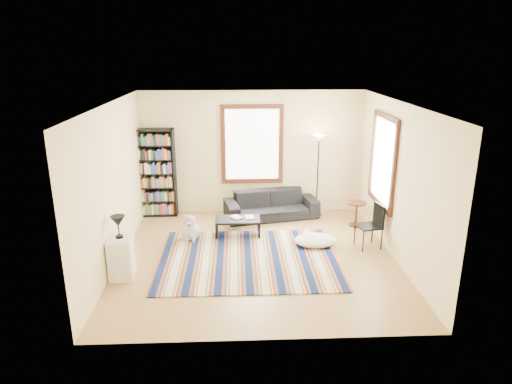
{
  "coord_description": "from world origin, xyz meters",
  "views": [
    {
      "loc": [
        -0.36,
        -7.64,
        3.68
      ],
      "look_at": [
        0.0,
        0.5,
        1.1
      ],
      "focal_mm": 32.0,
      "sensor_mm": 36.0,
      "label": 1
    }
  ],
  "objects_px": {
    "floor_cushion": "(315,240)",
    "sofa": "(271,205)",
    "bookshelf": "(155,173)",
    "dog": "(190,226)",
    "floor_lamp": "(318,176)",
    "folding_chair": "(369,226)",
    "side_table": "(356,214)",
    "white_cabinet": "(121,257)",
    "coffee_table": "(238,227)"
  },
  "relations": [
    {
      "from": "coffee_table",
      "to": "white_cabinet",
      "type": "bearing_deg",
      "value": -139.3
    },
    {
      "from": "bookshelf",
      "to": "dog",
      "type": "distance_m",
      "value": 1.85
    },
    {
      "from": "bookshelf",
      "to": "white_cabinet",
      "type": "height_order",
      "value": "bookshelf"
    },
    {
      "from": "bookshelf",
      "to": "floor_lamp",
      "type": "xyz_separation_m",
      "value": [
        3.63,
        -0.17,
        -0.07
      ]
    },
    {
      "from": "floor_cushion",
      "to": "folding_chair",
      "type": "relative_size",
      "value": 0.95
    },
    {
      "from": "bookshelf",
      "to": "floor_cushion",
      "type": "relative_size",
      "value": 2.44
    },
    {
      "from": "folding_chair",
      "to": "floor_lamp",
      "type": "bearing_deg",
      "value": 99.4
    },
    {
      "from": "coffee_table",
      "to": "side_table",
      "type": "xyz_separation_m",
      "value": [
        2.55,
        0.4,
        0.09
      ]
    },
    {
      "from": "floor_lamp",
      "to": "sofa",
      "type": "bearing_deg",
      "value": -174.52
    },
    {
      "from": "sofa",
      "to": "bookshelf",
      "type": "bearing_deg",
      "value": 162.32
    },
    {
      "from": "sofa",
      "to": "white_cabinet",
      "type": "height_order",
      "value": "white_cabinet"
    },
    {
      "from": "side_table",
      "to": "dog",
      "type": "height_order",
      "value": "dog"
    },
    {
      "from": "white_cabinet",
      "to": "side_table",
      "type": "bearing_deg",
      "value": 20.99
    },
    {
      "from": "sofa",
      "to": "floor_cushion",
      "type": "relative_size",
      "value": 2.52
    },
    {
      "from": "sofa",
      "to": "floor_cushion",
      "type": "distance_m",
      "value": 1.74
    },
    {
      "from": "floor_cushion",
      "to": "folding_chair",
      "type": "xyz_separation_m",
      "value": [
        1.0,
        -0.13,
        0.33
      ]
    },
    {
      "from": "floor_cushion",
      "to": "dog",
      "type": "bearing_deg",
      "value": 171.37
    },
    {
      "from": "coffee_table",
      "to": "folding_chair",
      "type": "bearing_deg",
      "value": -15.67
    },
    {
      "from": "white_cabinet",
      "to": "dog",
      "type": "height_order",
      "value": "white_cabinet"
    },
    {
      "from": "side_table",
      "to": "floor_lamp",
      "type": "bearing_deg",
      "value": 136.78
    },
    {
      "from": "bookshelf",
      "to": "white_cabinet",
      "type": "distance_m",
      "value": 3.02
    },
    {
      "from": "folding_chair",
      "to": "dog",
      "type": "relative_size",
      "value": 1.47
    },
    {
      "from": "sofa",
      "to": "folding_chair",
      "type": "relative_size",
      "value": 2.4
    },
    {
      "from": "floor_cushion",
      "to": "folding_chair",
      "type": "height_order",
      "value": "folding_chair"
    },
    {
      "from": "sofa",
      "to": "dog",
      "type": "relative_size",
      "value": 3.53
    },
    {
      "from": "floor_cushion",
      "to": "floor_lamp",
      "type": "height_order",
      "value": "floor_lamp"
    },
    {
      "from": "floor_cushion",
      "to": "sofa",
      "type": "bearing_deg",
      "value": 115.19
    },
    {
      "from": "bookshelf",
      "to": "floor_lamp",
      "type": "relative_size",
      "value": 1.08
    },
    {
      "from": "dog",
      "to": "bookshelf",
      "type": "bearing_deg",
      "value": 117.86
    },
    {
      "from": "bookshelf",
      "to": "folding_chair",
      "type": "height_order",
      "value": "bookshelf"
    },
    {
      "from": "floor_cushion",
      "to": "folding_chair",
      "type": "distance_m",
      "value": 1.06
    },
    {
      "from": "side_table",
      "to": "bookshelf",
      "type": "bearing_deg",
      "value": 168.79
    },
    {
      "from": "bookshelf",
      "to": "floor_cushion",
      "type": "bearing_deg",
      "value": -28.88
    },
    {
      "from": "folding_chair",
      "to": "bookshelf",
      "type": "bearing_deg",
      "value": 143.88
    },
    {
      "from": "coffee_table",
      "to": "dog",
      "type": "relative_size",
      "value": 1.54
    },
    {
      "from": "side_table",
      "to": "white_cabinet",
      "type": "distance_m",
      "value": 4.96
    },
    {
      "from": "floor_lamp",
      "to": "folding_chair",
      "type": "height_order",
      "value": "floor_lamp"
    },
    {
      "from": "floor_lamp",
      "to": "folding_chair",
      "type": "distance_m",
      "value": 1.99
    },
    {
      "from": "coffee_table",
      "to": "floor_lamp",
      "type": "distance_m",
      "value": 2.24
    },
    {
      "from": "sofa",
      "to": "side_table",
      "type": "relative_size",
      "value": 3.83
    },
    {
      "from": "sofa",
      "to": "floor_lamp",
      "type": "xyz_separation_m",
      "value": [
        1.04,
        0.1,
        0.63
      ]
    },
    {
      "from": "bookshelf",
      "to": "coffee_table",
      "type": "height_order",
      "value": "bookshelf"
    },
    {
      "from": "bookshelf",
      "to": "floor_lamp",
      "type": "bearing_deg",
      "value": -2.68
    },
    {
      "from": "sofa",
      "to": "side_table",
      "type": "height_order",
      "value": "sofa"
    },
    {
      "from": "coffee_table",
      "to": "side_table",
      "type": "height_order",
      "value": "side_table"
    },
    {
      "from": "sofa",
      "to": "floor_cushion",
      "type": "xyz_separation_m",
      "value": [
        0.74,
        -1.57,
        -0.2
      ]
    },
    {
      "from": "coffee_table",
      "to": "floor_lamp",
      "type": "bearing_deg",
      "value": 31.27
    },
    {
      "from": "coffee_table",
      "to": "side_table",
      "type": "relative_size",
      "value": 1.67
    },
    {
      "from": "folding_chair",
      "to": "sofa",
      "type": "bearing_deg",
      "value": 123.96
    },
    {
      "from": "floor_lamp",
      "to": "side_table",
      "type": "relative_size",
      "value": 3.44
    }
  ]
}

